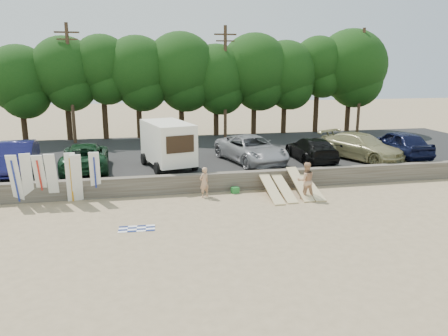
{
  "coord_description": "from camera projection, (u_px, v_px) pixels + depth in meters",
  "views": [
    {
      "loc": [
        -5.37,
        -19.35,
        6.68
      ],
      "look_at": [
        -0.78,
        3.0,
        1.25
      ],
      "focal_mm": 35.0,
      "sensor_mm": 36.0,
      "label": 1
    }
  ],
  "objects": [
    {
      "name": "surfboard_low_1",
      "position": [
        284.0,
        188.0,
        22.71
      ],
      "size": [
        0.56,
        2.91,
        0.86
      ],
      "primitive_type": "cube",
      "rotation": [
        0.27,
        0.0,
        0.0
      ],
      "color": "#D1B984",
      "rests_on": "ground"
    },
    {
      "name": "surfboard_upright_4",
      "position": [
        71.0,
        177.0,
        21.4
      ],
      "size": [
        0.57,
        0.61,
        2.56
      ],
      "primitive_type": "cube",
      "rotation": [
        0.19,
        0.0,
        0.13
      ],
      "color": "white",
      "rests_on": "ground"
    },
    {
      "name": "beach_towel",
      "position": [
        137.0,
        229.0,
        18.2
      ],
      "size": [
        1.58,
        1.58,
        0.0
      ],
      "primitive_type": "plane",
      "rotation": [
        0.0,
        0.0,
        -0.05
      ],
      "color": "white",
      "rests_on": "ground"
    },
    {
      "name": "surfboard_upright_6",
      "position": [
        95.0,
        176.0,
        21.81
      ],
      "size": [
        0.54,
        0.76,
        2.53
      ],
      "primitive_type": "cube",
      "rotation": [
        0.26,
        0.0,
        0.05
      ],
      "color": "white",
      "rests_on": "ground"
    },
    {
      "name": "surfboard_upright_3",
      "position": [
        52.0,
        178.0,
        21.34
      ],
      "size": [
        0.5,
        0.71,
        2.53
      ],
      "primitive_type": "cube",
      "rotation": [
        0.25,
        0.0,
        -0.0
      ],
      "color": "white",
      "rests_on": "ground"
    },
    {
      "name": "car_0",
      "position": [
        17.0,
        158.0,
        24.56
      ],
      "size": [
        2.28,
        5.4,
        1.73
      ],
      "primitive_type": "imported",
      "rotation": [
        0.0,
        0.0,
        0.09
      ],
      "color": "#141446",
      "rests_on": "parking_lot"
    },
    {
      "name": "surfboard_upright_1",
      "position": [
        27.0,
        178.0,
        21.18
      ],
      "size": [
        0.57,
        0.58,
        2.57
      ],
      "primitive_type": "cube",
      "rotation": [
        0.18,
        0.0,
        0.14
      ],
      "color": "white",
      "rests_on": "ground"
    },
    {
      "name": "box_trailer",
      "position": [
        168.0,
        142.0,
        25.64
      ],
      "size": [
        3.21,
        4.63,
        2.7
      ],
      "rotation": [
        0.0,
        0.0,
        0.25
      ],
      "color": "white",
      "rests_on": "parking_lot"
    },
    {
      "name": "seawall",
      "position": [
        238.0,
        181.0,
        23.78
      ],
      "size": [
        44.0,
        0.5,
        1.0
      ],
      "primitive_type": "cube",
      "color": "#6B6356",
      "rests_on": "ground"
    },
    {
      "name": "surfboard_upright_0",
      "position": [
        15.0,
        180.0,
        20.99
      ],
      "size": [
        0.56,
        0.69,
        2.55
      ],
      "primitive_type": "cube",
      "rotation": [
        0.23,
        0.0,
        -0.1
      ],
      "color": "white",
      "rests_on": "ground"
    },
    {
      "name": "car_5",
      "position": [
        398.0,
        144.0,
        28.74
      ],
      "size": [
        2.33,
        5.32,
        1.78
      ],
      "primitive_type": "imported",
      "rotation": [
        0.0,
        0.0,
        3.18
      ],
      "color": "black",
      "rests_on": "parking_lot"
    },
    {
      "name": "surfboard_low_0",
      "position": [
        272.0,
        189.0,
        22.47
      ],
      "size": [
        0.56,
        2.91,
        0.88
      ],
      "primitive_type": "cube",
      "rotation": [
        0.27,
        0.0,
        0.0
      ],
      "color": "#D1B984",
      "rests_on": "ground"
    },
    {
      "name": "treeline",
      "position": [
        209.0,
        70.0,
        36.54
      ],
      "size": [
        33.57,
        6.36,
        9.09
      ],
      "color": "#382616",
      "rests_on": "parking_lot"
    },
    {
      "name": "beachgoer_b",
      "position": [
        306.0,
        181.0,
        22.07
      ],
      "size": [
        0.96,
        0.76,
        1.91
      ],
      "primitive_type": "imported",
      "rotation": [
        0.0,
        0.0,
        3.1
      ],
      "color": "tan",
      "rests_on": "ground"
    },
    {
      "name": "surfboard_low_3",
      "position": [
        310.0,
        186.0,
        23.04
      ],
      "size": [
        0.56,
        2.93,
        0.8
      ],
      "primitive_type": "cube",
      "rotation": [
        0.25,
        0.0,
        0.0
      ],
      "color": "#D1B984",
      "rests_on": "ground"
    },
    {
      "name": "car_1",
      "position": [
        85.0,
        156.0,
        25.35
      ],
      "size": [
        2.88,
        5.73,
        1.56
      ],
      "primitive_type": "imported",
      "rotation": [
        0.0,
        0.0,
        3.19
      ],
      "color": "black",
      "rests_on": "parking_lot"
    },
    {
      "name": "utility_poles",
      "position": [
        225.0,
        80.0,
        35.42
      ],
      "size": [
        25.8,
        0.26,
        9.0
      ],
      "color": "#473321",
      "rests_on": "parking_lot"
    },
    {
      "name": "car_4",
      "position": [
        361.0,
        147.0,
        28.0
      ],
      "size": [
        4.53,
        6.19,
        1.67
      ],
      "primitive_type": "imported",
      "rotation": [
        0.0,
        0.0,
        0.43
      ],
      "color": "#948E5E",
      "rests_on": "parking_lot"
    },
    {
      "name": "surfboard_low_2",
      "position": [
        300.0,
        184.0,
        22.86
      ],
      "size": [
        0.56,
        2.81,
        1.17
      ],
      "primitive_type": "cube",
      "rotation": [
        0.38,
        0.0,
        0.0
      ],
      "color": "#D1B984",
      "rests_on": "ground"
    },
    {
      "name": "cooler",
      "position": [
        235.0,
        190.0,
        23.23
      ],
      "size": [
        0.43,
        0.37,
        0.32
      ],
      "primitive_type": "cube",
      "rotation": [
        0.0,
        0.0,
        0.21
      ],
      "color": "#227F31",
      "rests_on": "ground"
    },
    {
      "name": "car_2",
      "position": [
        251.0,
        149.0,
        27.27
      ],
      "size": [
        4.09,
        6.39,
        1.64
      ],
      "primitive_type": "imported",
      "rotation": [
        0.0,
        0.0,
        0.25
      ],
      "color": "#949398",
      "rests_on": "parking_lot"
    },
    {
      "name": "parking_lot",
      "position": [
        213.0,
        156.0,
        30.96
      ],
      "size": [
        44.0,
        14.5,
        0.7
      ],
      "primitive_type": "cube",
      "color": "#282828",
      "rests_on": "ground"
    },
    {
      "name": "beachgoer_a",
      "position": [
        204.0,
        182.0,
        22.41
      ],
      "size": [
        0.69,
        0.62,
        1.57
      ],
      "primitive_type": "imported",
      "rotation": [
        0.0,
        0.0,
        3.68
      ],
      "color": "tan",
      "rests_on": "ground"
    },
    {
      "name": "ground",
      "position": [
        252.0,
        207.0,
        21.03
      ],
      "size": [
        120.0,
        120.0,
        0.0
      ],
      "primitive_type": "plane",
      "color": "tan",
      "rests_on": "ground"
    },
    {
      "name": "car_3",
      "position": [
        311.0,
        149.0,
        27.69
      ],
      "size": [
        2.18,
        5.18,
        1.49
      ],
      "primitive_type": "imported",
      "rotation": [
        0.0,
        0.0,
        3.12
      ],
      "color": "black",
      "rests_on": "parking_lot"
    },
    {
      "name": "surfboard_upright_2",
      "position": [
        40.0,
        179.0,
        21.29
      ],
      "size": [
        0.51,
        0.85,
        2.5
      ],
      "primitive_type": "cube",
      "rotation": [
        0.31,
        0.0,
        -0.02
      ],
      "color": "white",
      "rests_on": "ground"
    },
    {
      "name": "gear_bag",
      "position": [
        273.0,
        190.0,
        23.35
      ],
      "size": [
        0.35,
        0.32,
        0.22
      ],
      "primitive_type": "cube",
      "rotation": [
        0.0,
        0.0,
        0.26
      ],
      "color": "orange",
      "rests_on": "ground"
    },
    {
      "name": "surfboard_upright_5",
      "position": [
        77.0,
        178.0,
        21.39
      ],
      "size": [
        0.6,
        0.89,
        2.5
      ],
      "primitive_type": "cube",
      "rotation": [
        0.3,
        0.0,
        0.13
      ],
      "color": "white",
      "rests_on": "ground"
    }
  ]
}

